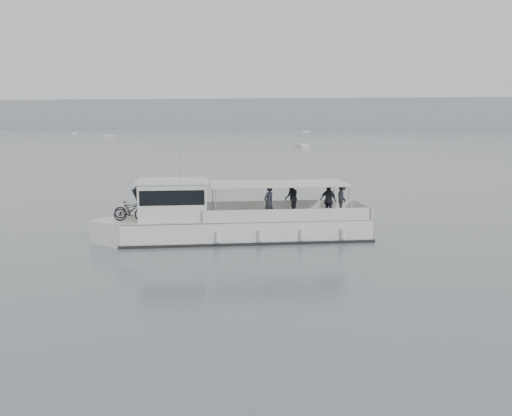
# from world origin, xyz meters

# --- Properties ---
(ground) EXTENTS (1400.00, 1400.00, 0.00)m
(ground) POSITION_xyz_m (0.00, 0.00, 0.00)
(ground) COLOR slate
(ground) RESTS_ON ground
(headland) EXTENTS (1400.00, 90.00, 28.00)m
(headland) POSITION_xyz_m (0.00, 560.00, 14.00)
(headland) COLOR #939EA8
(headland) RESTS_ON ground
(tour_boat) EXTENTS (13.94, 6.58, 5.86)m
(tour_boat) POSITION_xyz_m (1.20, -2.07, 0.96)
(tour_boat) COLOR white
(tour_boat) RESTS_ON ground
(moored_fleet) EXTENTS (379.36, 261.48, 9.32)m
(moored_fleet) POSITION_xyz_m (-11.53, 155.98, 0.36)
(moored_fleet) COLOR white
(moored_fleet) RESTS_ON ground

